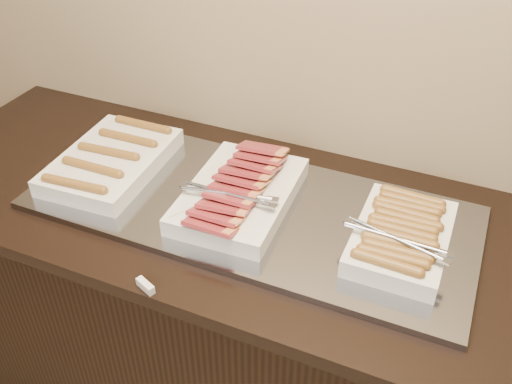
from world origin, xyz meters
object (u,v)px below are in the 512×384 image
at_px(counter, 245,318).
at_px(dish_left, 112,160).
at_px(dish_center, 239,193).
at_px(dish_right, 401,236).
at_px(warming_tray, 249,208).

distance_m(counter, dish_left, 0.65).
relative_size(counter, dish_center, 4.85).
height_order(dish_center, dish_right, dish_center).
bearing_deg(dish_left, warming_tray, -2.95).
bearing_deg(dish_right, counter, 179.29).
xyz_separation_m(counter, dish_center, (-0.01, -0.00, 0.50)).
bearing_deg(dish_left, dish_center, -3.39).
xyz_separation_m(counter, dish_left, (-0.42, -0.00, 0.50)).
xyz_separation_m(counter, dish_right, (0.43, -0.00, 0.50)).
relative_size(counter, dish_left, 4.98).
xyz_separation_m(counter, warming_tray, (0.02, 0.00, 0.46)).
bearing_deg(counter, warming_tray, 0.00).
relative_size(warming_tray, dish_center, 2.82).
height_order(counter, dish_right, dish_right).
bearing_deg(counter, dish_right, -0.56).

